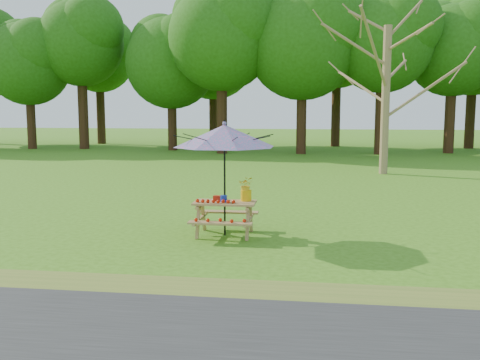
# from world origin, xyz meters

# --- Properties ---
(ground) EXTENTS (120.00, 120.00, 0.00)m
(ground) POSITION_xyz_m (0.00, 0.00, 0.00)
(ground) COLOR #3E7316
(ground) RESTS_ON ground
(drygrass_strip) EXTENTS (120.00, 1.20, 0.01)m
(drygrass_strip) POSITION_xyz_m (0.00, -2.80, 0.00)
(drygrass_strip) COLOR olive
(drygrass_strip) RESTS_ON ground
(treeline) EXTENTS (60.00, 12.00, 16.00)m
(treeline) POSITION_xyz_m (0.00, 22.00, 8.00)
(treeline) COLOR #22540E
(treeline) RESTS_ON ground
(picnic_table) EXTENTS (1.20, 1.32, 0.67)m
(picnic_table) POSITION_xyz_m (1.03, 0.50, 0.33)
(picnic_table) COLOR #A6774B
(picnic_table) RESTS_ON ground
(patio_umbrella) EXTENTS (2.60, 2.60, 2.25)m
(patio_umbrella) POSITION_xyz_m (1.03, 0.50, 1.95)
(patio_umbrella) COLOR black
(patio_umbrella) RESTS_ON ground
(produce_bins) EXTENTS (0.29, 0.38, 0.13)m
(produce_bins) POSITION_xyz_m (0.95, 0.56, 0.72)
(produce_bins) COLOR #B2200E
(produce_bins) RESTS_ON picnic_table
(tomatoes_row) EXTENTS (0.77, 0.13, 0.07)m
(tomatoes_row) POSITION_xyz_m (0.88, 0.32, 0.71)
(tomatoes_row) COLOR red
(tomatoes_row) RESTS_ON picnic_table
(flower_bucket) EXTENTS (0.32, 0.29, 0.48)m
(flower_bucket) POSITION_xyz_m (1.43, 0.65, 0.92)
(flower_bucket) COLOR yellow
(flower_bucket) RESTS_ON picnic_table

